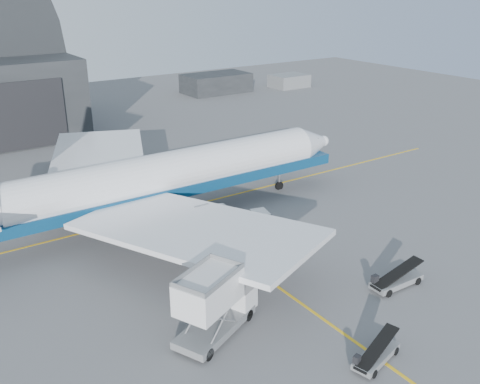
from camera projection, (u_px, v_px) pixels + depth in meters
ground at (292, 297)px, 40.84m from camera, size 200.00×200.00×0.00m
taxi_lines at (207, 236)px, 50.58m from camera, size 80.00×42.12×0.02m
distant_bldg_a at (216, 92)px, 116.08m from camera, size 14.00×8.00×4.00m
distant_bldg_b at (289, 87)px, 121.91m from camera, size 8.00×6.00×2.80m
airliner at (155, 179)px, 52.24m from camera, size 45.61×44.23×16.01m
catering_truck at (214, 304)px, 35.68m from camera, size 7.40×5.21×4.79m
pushback_tug at (256, 223)px, 51.64m from camera, size 4.52×3.22×1.90m
belt_loader_a at (376, 355)px, 33.73m from camera, size 4.31×2.28×1.61m
belt_loader_b at (396, 280)px, 42.05m from camera, size 4.86×1.80×1.85m
traffic_cone at (232, 292)px, 41.05m from camera, size 0.35×0.35×0.50m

